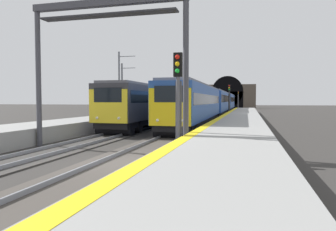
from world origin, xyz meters
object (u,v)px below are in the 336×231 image
railway_signal_far (238,99)px  catenary_mast_far (119,85)px  train_main_approaching (217,102)px  train_adjacent_platform (178,102)px  overhead_signal_gantry (107,38)px  railway_signal_mid (229,97)px  railway_signal_near (178,94)px  catenary_mast_near (122,91)px

railway_signal_far → catenary_mast_far: (-55.22, 12.47, 1.34)m
train_main_approaching → train_adjacent_platform: 9.54m
catenary_mast_far → train_main_approaching: bearing=-38.6°
train_adjacent_platform → overhead_signal_gantry: size_ratio=5.08×
train_main_approaching → catenary_mast_far: size_ratio=7.15×
train_main_approaching → railway_signal_mid: size_ratio=12.16×
railway_signal_near → catenary_mast_far: size_ratio=0.54×
railway_signal_near → catenary_mast_near: size_ratio=0.64×
overhead_signal_gantry → train_main_approaching: bearing=-3.6°
catenary_mast_far → railway_signal_near: bearing=-151.0°
railway_signal_mid → railway_signal_far: (41.36, -0.00, -0.02)m
train_adjacent_platform → train_main_approaching: bearing=152.9°
train_main_approaching → railway_signal_near: size_ratio=13.20×
train_adjacent_platform → overhead_signal_gantry: bearing=4.5°
train_main_approaching → railway_signal_far: 41.96m
train_adjacent_platform → catenary_mast_far: 8.21m
train_main_approaching → catenary_mast_near: catenary_mast_near is taller
train_adjacent_platform → catenary_mast_near: bearing=-58.5°
railway_signal_mid → catenary_mast_far: size_ratio=0.59×
railway_signal_near → railway_signal_mid: railway_signal_mid is taller
train_adjacent_platform → overhead_signal_gantry: 26.29m
railway_signal_far → catenary_mast_near: 55.74m
train_adjacent_platform → railway_signal_far: (50.42, -6.15, 0.76)m
train_main_approaching → train_adjacent_platform: bearing=-27.3°
train_adjacent_platform → catenary_mast_far: (-4.80, 6.32, 2.10)m
overhead_signal_gantry → train_adjacent_platform: bearing=4.7°
overhead_signal_gantry → catenary_mast_far: size_ratio=1.00×
railway_signal_mid → railway_signal_far: bearing=-180.0°
train_main_approaching → railway_signal_near: (-35.79, -1.84, 0.55)m
railway_signal_mid → railway_signal_far: size_ratio=0.97×
train_main_approaching → overhead_signal_gantry: overhead_signal_gantry is taller
train_main_approaching → train_adjacent_platform: size_ratio=1.41×
railway_signal_far → overhead_signal_gantry: overhead_signal_gantry is taller
railway_signal_far → catenary_mast_far: bearing=-12.7°
train_adjacent_platform → catenary_mast_far: bearing=-53.0°
train_adjacent_platform → railway_signal_mid: bearing=145.6°
train_main_approaching → catenary_mast_far: catenary_mast_far is taller
train_main_approaching → railway_signal_far: size_ratio=11.79×
train_adjacent_platform → catenary_mast_near: size_ratio=6.00×
train_main_approaching → overhead_signal_gantry: size_ratio=7.17×
railway_signal_far → catenary_mast_far: catenary_mast_far is taller
railway_signal_near → catenary_mast_far: catenary_mast_far is taller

